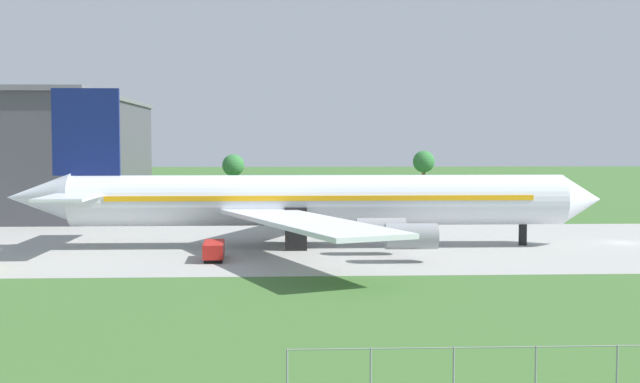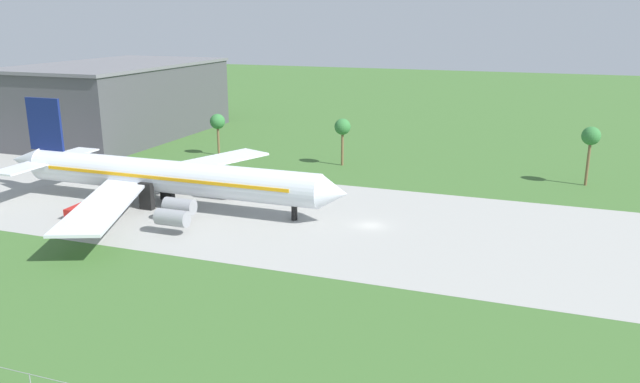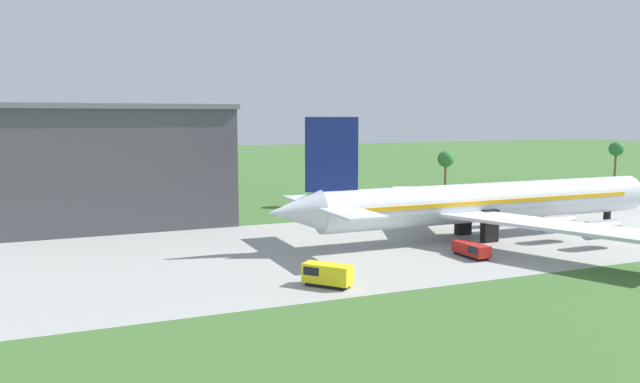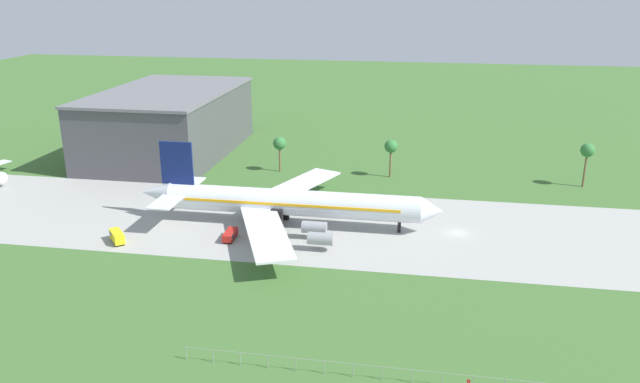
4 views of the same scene
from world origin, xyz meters
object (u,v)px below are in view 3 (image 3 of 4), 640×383
(catering_van, at_px, (472,250))
(baggage_tug, at_px, (326,274))
(terminal_building, at_px, (107,158))
(jet_airliner, at_px, (485,203))

(catering_van, bearing_deg, baggage_tug, -167.22)
(catering_van, relative_size, terminal_building, 0.09)
(terminal_building, bearing_deg, jet_airliner, -47.23)
(baggage_tug, xyz_separation_m, terminal_building, (-16.70, 68.90, 8.68))
(jet_airliner, xyz_separation_m, catering_van, (-9.88, -10.47, -4.23))
(baggage_tug, height_order, catering_van, baggage_tug)
(catering_van, xyz_separation_m, terminal_building, (-39.40, 63.75, 8.98))
(baggage_tug, xyz_separation_m, catering_van, (22.70, 5.15, -0.30))
(jet_airliner, xyz_separation_m, terminal_building, (-49.29, 53.29, 4.74))
(jet_airliner, distance_m, catering_van, 15.01)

